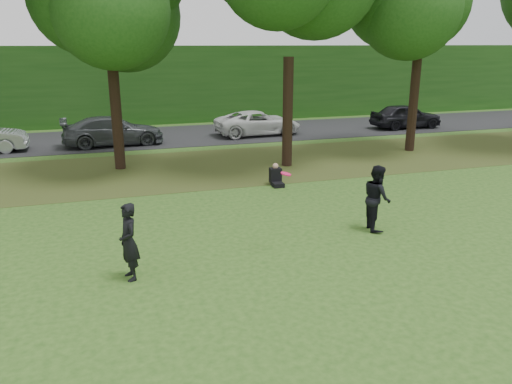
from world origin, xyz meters
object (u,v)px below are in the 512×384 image
player_right (377,198)px  frisbee (286,174)px  seated_person (276,177)px  player_left (129,242)px

player_right → frisbee: 3.30m
player_right → frisbee: size_ratio=4.98×
seated_person → frisbee: bearing=-105.6°
frisbee → seated_person: 6.44m
player_right → frisbee: bearing=114.1°
player_right → frisbee: (-3.03, -0.68, 1.10)m
player_right → seated_person: player_right is taller
player_left → player_right: bearing=86.2°
frisbee → seated_person: bearing=72.7°
player_right → seated_person: bearing=24.3°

